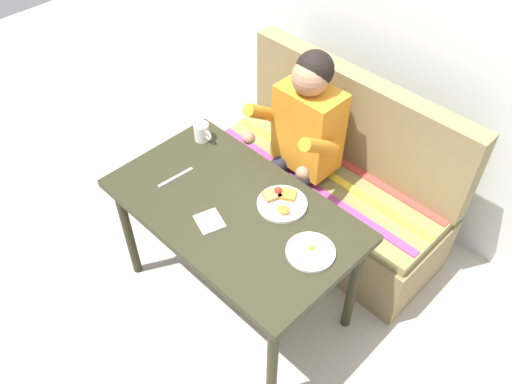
% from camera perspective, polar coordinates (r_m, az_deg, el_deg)
% --- Properties ---
extents(ground_plane, '(8.00, 8.00, 0.00)m').
position_cam_1_polar(ground_plane, '(3.02, -2.04, -11.06)').
color(ground_plane, '#AFA697').
extents(back_wall, '(4.40, 0.10, 2.60)m').
position_cam_1_polar(back_wall, '(2.95, 16.50, 19.25)').
color(back_wall, silver).
rests_on(back_wall, ground).
extents(table, '(1.20, 0.70, 0.73)m').
position_cam_1_polar(table, '(2.51, -2.42, -2.89)').
color(table, '#292717').
rests_on(table, ground).
extents(couch, '(1.44, 0.56, 1.00)m').
position_cam_1_polar(couch, '(3.14, 7.94, 0.68)').
color(couch, olive).
rests_on(couch, ground).
extents(person, '(0.45, 0.61, 1.21)m').
position_cam_1_polar(person, '(2.81, 4.71, 6.00)').
color(person, orange).
rests_on(person, ground).
extents(plate_breakfast, '(0.23, 0.23, 0.05)m').
position_cam_1_polar(plate_breakfast, '(2.45, 2.78, -1.08)').
color(plate_breakfast, white).
rests_on(plate_breakfast, table).
extents(plate_eggs, '(0.21, 0.21, 0.04)m').
position_cam_1_polar(plate_eggs, '(2.28, 5.93, -6.43)').
color(plate_eggs, white).
rests_on(plate_eggs, table).
extents(coffee_mug, '(0.12, 0.08, 0.10)m').
position_cam_1_polar(coffee_mug, '(2.78, -5.89, 6.52)').
color(coffee_mug, white).
rests_on(coffee_mug, table).
extents(napkin, '(0.16, 0.15, 0.01)m').
position_cam_1_polar(napkin, '(2.39, -5.07, -3.17)').
color(napkin, silver).
rests_on(napkin, table).
extents(knife, '(0.03, 0.20, 0.00)m').
position_cam_1_polar(knife, '(2.61, -8.71, 1.60)').
color(knife, silver).
rests_on(knife, table).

